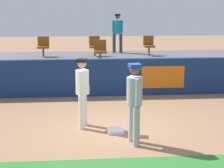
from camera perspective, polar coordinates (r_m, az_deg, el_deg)
ground_plane at (r=9.22m, az=-0.05°, el=-7.13°), size 60.00×60.00×0.00m
first_base at (r=9.02m, az=0.55°, el=-7.29°), size 0.40×0.40×0.08m
player_fielder_home at (r=9.20m, az=-4.59°, el=-0.63°), size 0.42×0.53×1.76m
player_runner_visitor at (r=8.02m, az=3.51°, el=-2.22°), size 0.40×0.50×1.81m
field_wall at (r=12.56m, az=-1.42°, el=1.04°), size 18.00×0.26×1.28m
bleacher_platform at (r=15.11m, az=-2.06°, el=2.27°), size 18.00×4.80×0.96m
seat_back_center at (r=15.64m, az=-2.73°, el=6.10°), size 0.45×0.44×0.84m
seat_front_center at (r=13.86m, az=-1.86°, el=5.37°), size 0.47×0.44×0.84m
seat_back_left at (r=15.71m, az=-10.67°, el=5.94°), size 0.48×0.44×0.84m
seat_back_right at (r=15.91m, az=5.76°, el=6.15°), size 0.44×0.44×0.84m
spectator_hooded at (r=16.78m, az=0.86°, el=8.36°), size 0.49×0.34×1.75m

